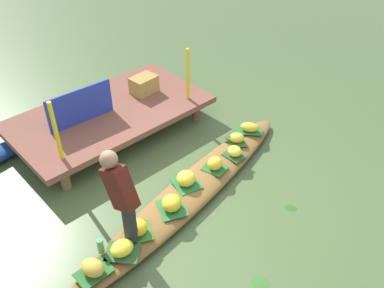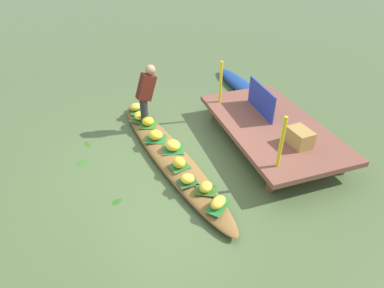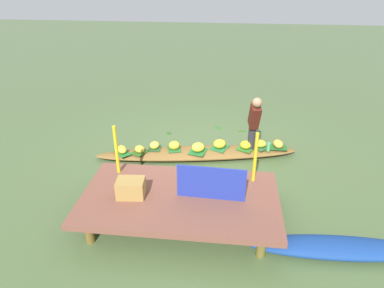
# 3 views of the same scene
# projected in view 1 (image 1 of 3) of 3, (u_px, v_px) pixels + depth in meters

# --- Properties ---
(canal_water) EXTENTS (40.00, 40.00, 0.00)m
(canal_water) POSITION_uv_depth(u_px,v_px,m) (192.00, 195.00, 5.79)
(canal_water) COLOR #4A6036
(canal_water) RESTS_ON ground
(dock_platform) EXTENTS (3.20, 1.80, 0.43)m
(dock_platform) POSITION_uv_depth(u_px,v_px,m) (110.00, 113.00, 6.82)
(dock_platform) COLOR brown
(dock_platform) RESTS_ON ground
(vendor_boat) EXTENTS (4.43, 1.36, 0.18)m
(vendor_boat) POSITION_uv_depth(u_px,v_px,m) (192.00, 191.00, 5.73)
(vendor_boat) COLOR brown
(vendor_boat) RESTS_ON ground
(leaf_mat_0) EXTENTS (0.35, 0.39, 0.01)m
(leaf_mat_0) POSITION_uv_depth(u_px,v_px,m) (215.00, 168.00, 5.97)
(leaf_mat_0) COLOR #28642B
(leaf_mat_0) RESTS_ON vendor_boat
(banana_bunch_0) EXTENTS (0.29, 0.27, 0.18)m
(banana_bunch_0) POSITION_uv_depth(u_px,v_px,m) (215.00, 163.00, 5.92)
(banana_bunch_0) COLOR yellow
(banana_bunch_0) RESTS_ON vendor_boat
(leaf_mat_1) EXTENTS (0.40, 0.28, 0.01)m
(leaf_mat_1) POSITION_uv_depth(u_px,v_px,m) (94.00, 272.00, 4.55)
(leaf_mat_1) COLOR #276226
(leaf_mat_1) RESTS_ON vendor_boat
(banana_bunch_1) EXTENTS (0.28, 0.33, 0.17)m
(banana_bunch_1) POSITION_uv_depth(u_px,v_px,m) (93.00, 268.00, 4.50)
(banana_bunch_1) COLOR gold
(banana_bunch_1) RESTS_ON vendor_boat
(leaf_mat_2) EXTENTS (0.27, 0.32, 0.01)m
(leaf_mat_2) POSITION_uv_depth(u_px,v_px,m) (234.00, 155.00, 6.22)
(leaf_mat_2) COLOR #285027
(leaf_mat_2) RESTS_ON vendor_boat
(banana_bunch_2) EXTENTS (0.25, 0.27, 0.15)m
(banana_bunch_2) POSITION_uv_depth(u_px,v_px,m) (235.00, 151.00, 6.17)
(banana_bunch_2) COLOR yellow
(banana_bunch_2) RESTS_ON vendor_boat
(leaf_mat_3) EXTENTS (0.46, 0.47, 0.01)m
(leaf_mat_3) POSITION_uv_depth(u_px,v_px,m) (249.00, 131.00, 6.72)
(leaf_mat_3) COLOR #226C2C
(leaf_mat_3) RESTS_ON vendor_boat
(banana_bunch_3) EXTENTS (0.32, 0.35, 0.15)m
(banana_bunch_3) POSITION_uv_depth(u_px,v_px,m) (250.00, 127.00, 6.68)
(banana_bunch_3) COLOR yellow
(banana_bunch_3) RESTS_ON vendor_boat
(leaf_mat_4) EXTENTS (0.46, 0.49, 0.01)m
(leaf_mat_4) POSITION_uv_depth(u_px,v_px,m) (172.00, 208.00, 5.34)
(leaf_mat_4) COLOR #266E35
(leaf_mat_4) RESTS_ON vendor_boat
(banana_bunch_4) EXTENTS (0.38, 0.37, 0.19)m
(banana_bunch_4) POSITION_uv_depth(u_px,v_px,m) (172.00, 203.00, 5.28)
(banana_bunch_4) COLOR gold
(banana_bunch_4) RESTS_ON vendor_boat
(leaf_mat_5) EXTENTS (0.43, 0.44, 0.01)m
(leaf_mat_5) POSITION_uv_depth(u_px,v_px,m) (138.00, 232.00, 5.01)
(leaf_mat_5) COLOR #317324
(leaf_mat_5) RESTS_ON vendor_boat
(banana_bunch_5) EXTENTS (0.34, 0.34, 0.17)m
(banana_bunch_5) POSITION_uv_depth(u_px,v_px,m) (137.00, 227.00, 4.96)
(banana_bunch_5) COLOR gold
(banana_bunch_5) RESTS_ON vendor_boat
(leaf_mat_6) EXTENTS (0.42, 0.46, 0.01)m
(leaf_mat_6) POSITION_uv_depth(u_px,v_px,m) (186.00, 183.00, 5.71)
(leaf_mat_6) COLOR #226C2F
(leaf_mat_6) RESTS_ON vendor_boat
(banana_bunch_6) EXTENTS (0.38, 0.37, 0.19)m
(banana_bunch_6) POSITION_uv_depth(u_px,v_px,m) (186.00, 178.00, 5.65)
(banana_bunch_6) COLOR yellow
(banana_bunch_6) RESTS_ON vendor_boat
(leaf_mat_7) EXTENTS (0.38, 0.41, 0.01)m
(leaf_mat_7) POSITION_uv_depth(u_px,v_px,m) (236.00, 142.00, 6.49)
(leaf_mat_7) COLOR #2E5D1D
(leaf_mat_7) RESTS_ON vendor_boat
(banana_bunch_7) EXTENTS (0.30, 0.31, 0.15)m
(banana_bunch_7) POSITION_uv_depth(u_px,v_px,m) (237.00, 138.00, 6.45)
(banana_bunch_7) COLOR gold
(banana_bunch_7) RESTS_ON vendor_boat
(leaf_mat_8) EXTENTS (0.48, 0.49, 0.01)m
(leaf_mat_8) POSITION_uv_depth(u_px,v_px,m) (123.00, 252.00, 4.77)
(leaf_mat_8) COLOR #2E5C2D
(leaf_mat_8) RESTS_ON vendor_boat
(banana_bunch_8) EXTENTS (0.29, 0.25, 0.15)m
(banana_bunch_8) POSITION_uv_depth(u_px,v_px,m) (122.00, 248.00, 4.73)
(banana_bunch_8) COLOR yellow
(banana_bunch_8) RESTS_ON vendor_boat
(vendor_person) EXTENTS (0.25, 0.46, 1.24)m
(vendor_person) POSITION_uv_depth(u_px,v_px,m) (121.00, 194.00, 4.55)
(vendor_person) COLOR #28282D
(vendor_person) RESTS_ON vendor_boat
(water_bottle) EXTENTS (0.08, 0.08, 0.20)m
(water_bottle) POSITION_uv_depth(u_px,v_px,m) (100.00, 246.00, 4.72)
(water_bottle) COLOR #51A66B
(water_bottle) RESTS_ON vendor_boat
(market_banner) EXTENTS (1.09, 0.08, 0.57)m
(market_banner) POSITION_uv_depth(u_px,v_px,m) (80.00, 106.00, 6.34)
(market_banner) COLOR #23339D
(market_banner) RESTS_ON dock_platform
(railing_post_west) EXTENTS (0.06, 0.06, 0.91)m
(railing_post_west) POSITION_uv_depth(u_px,v_px,m) (56.00, 131.00, 5.51)
(railing_post_west) COLOR gold
(railing_post_west) RESTS_ON dock_platform
(railing_post_east) EXTENTS (0.06, 0.06, 0.91)m
(railing_post_east) POSITION_uv_depth(u_px,v_px,m) (188.00, 74.00, 6.81)
(railing_post_east) COLOR gold
(railing_post_east) RESTS_ON dock_platform
(produce_crate) EXTENTS (0.46, 0.35, 0.30)m
(produce_crate) POSITION_uv_depth(u_px,v_px,m) (144.00, 85.00, 7.17)
(produce_crate) COLOR #A47F40
(produce_crate) RESTS_ON dock_platform
(drifting_plant_1) EXTENTS (0.20, 0.22, 0.01)m
(drifting_plant_1) POSITION_uv_depth(u_px,v_px,m) (291.00, 208.00, 5.59)
(drifting_plant_1) COLOR #295B1D
(drifting_plant_1) RESTS_ON ground
(drifting_plant_2) EXTENTS (0.25, 0.28, 0.01)m
(drifting_plant_2) POSITION_uv_depth(u_px,v_px,m) (260.00, 283.00, 4.66)
(drifting_plant_2) COLOR #346728
(drifting_plant_2) RESTS_ON ground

